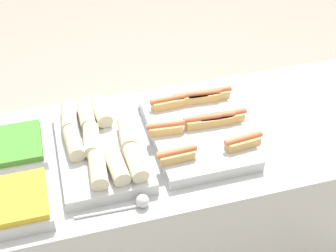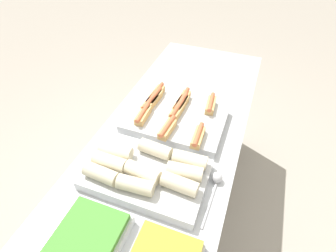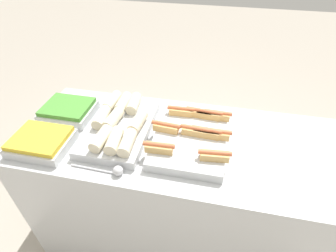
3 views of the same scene
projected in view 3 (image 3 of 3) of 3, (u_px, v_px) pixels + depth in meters
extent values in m
plane|color=#ADA393|center=(183.00, 230.00, 1.90)|extent=(12.00, 12.00, 0.00)
cube|color=silver|center=(185.00, 193.00, 1.62)|extent=(1.77, 0.70, 0.88)
cube|color=silver|center=(190.00, 137.00, 1.33)|extent=(0.35, 0.50, 0.05)
cube|color=tan|center=(159.00, 148.00, 1.20)|extent=(0.13, 0.05, 0.04)
cylinder|color=#D66B42|center=(159.00, 145.00, 1.19)|extent=(0.15, 0.03, 0.02)
cube|color=tan|center=(206.00, 133.00, 1.29)|extent=(0.13, 0.06, 0.04)
cylinder|color=#D66B42|center=(207.00, 129.00, 1.28)|extent=(0.15, 0.04, 0.02)
cube|color=tan|center=(200.00, 113.00, 1.41)|extent=(0.13, 0.06, 0.04)
cylinder|color=#D66B42|center=(200.00, 110.00, 1.40)|extent=(0.15, 0.04, 0.02)
cube|color=tan|center=(195.00, 131.00, 1.30)|extent=(0.13, 0.05, 0.04)
cylinder|color=#D66B42|center=(195.00, 128.00, 1.28)|extent=(0.15, 0.03, 0.02)
cube|color=tan|center=(218.00, 116.00, 1.40)|extent=(0.13, 0.05, 0.04)
cylinder|color=#D66B42|center=(218.00, 113.00, 1.38)|extent=(0.15, 0.03, 0.02)
cube|color=tan|center=(216.00, 135.00, 1.28)|extent=(0.13, 0.04, 0.04)
cylinder|color=#D66B42|center=(217.00, 131.00, 1.26)|extent=(0.15, 0.02, 0.02)
cube|color=tan|center=(209.00, 115.00, 1.40)|extent=(0.13, 0.05, 0.04)
cylinder|color=#D66B42|center=(209.00, 112.00, 1.39)|extent=(0.15, 0.03, 0.02)
cube|color=tan|center=(181.00, 112.00, 1.42)|extent=(0.13, 0.05, 0.04)
cylinder|color=#D66B42|center=(181.00, 109.00, 1.41)|extent=(0.15, 0.03, 0.02)
cube|color=tan|center=(166.00, 128.00, 1.32)|extent=(0.13, 0.05, 0.04)
cylinder|color=#D66B42|center=(166.00, 125.00, 1.30)|extent=(0.15, 0.03, 0.02)
cube|color=tan|center=(214.00, 156.00, 1.16)|extent=(0.13, 0.06, 0.04)
cylinder|color=#D66B42|center=(215.00, 153.00, 1.15)|extent=(0.15, 0.04, 0.02)
cube|color=silver|center=(120.00, 128.00, 1.39)|extent=(0.32, 0.50, 0.05)
cylinder|color=beige|center=(112.00, 101.00, 1.48)|extent=(0.07, 0.15, 0.06)
cylinder|color=beige|center=(114.00, 140.00, 1.23)|extent=(0.07, 0.15, 0.06)
cylinder|color=beige|center=(101.00, 139.00, 1.24)|extent=(0.07, 0.15, 0.06)
cylinder|color=beige|center=(134.00, 103.00, 1.46)|extent=(0.07, 0.15, 0.06)
cylinder|color=beige|center=(123.00, 103.00, 1.47)|extent=(0.06, 0.15, 0.06)
cylinder|color=beige|center=(102.00, 117.00, 1.37)|extent=(0.07, 0.15, 0.06)
cylinder|color=beige|center=(114.00, 118.00, 1.36)|extent=(0.07, 0.15, 0.06)
cylinder|color=beige|center=(138.00, 121.00, 1.34)|extent=(0.07, 0.15, 0.06)
cylinder|color=beige|center=(127.00, 143.00, 1.22)|extent=(0.07, 0.15, 0.06)
cube|color=silver|center=(42.00, 144.00, 1.29)|extent=(0.28, 0.23, 0.05)
cube|color=gold|center=(40.00, 138.00, 1.27)|extent=(0.26, 0.21, 0.02)
cube|color=silver|center=(69.00, 112.00, 1.49)|extent=(0.28, 0.23, 0.05)
cube|color=#4C9338|center=(67.00, 107.00, 1.47)|extent=(0.26, 0.21, 0.02)
cylinder|color=silver|center=(94.00, 169.00, 1.19)|extent=(0.23, 0.02, 0.01)
sphere|color=silver|center=(118.00, 171.00, 1.16)|extent=(0.05, 0.05, 0.05)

